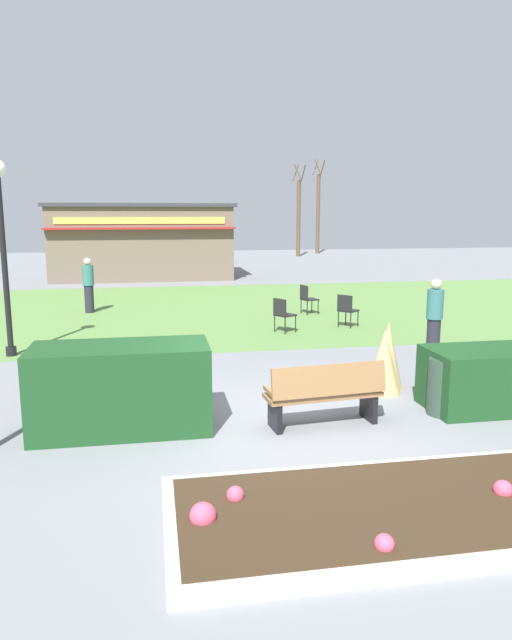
{
  "coord_description": "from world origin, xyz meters",
  "views": [
    {
      "loc": [
        -1.66,
        -7.72,
        3.02
      ],
      "look_at": [
        0.28,
        3.18,
        0.98
      ],
      "focal_mm": 32.5,
      "sensor_mm": 36.0,
      "label": 1
    }
  ],
  "objects_px": {
    "lamppost_mid": "(2,235)",
    "tree_left_bg": "(299,216)",
    "person_strolling": "(434,318)",
    "parked_car_center_slot": "(194,253)",
    "tree_right_bg": "(318,212)",
    "food_kiosk": "(143,241)",
    "cafe_chair_center": "(283,312)",
    "cafe_chair_west": "(307,297)",
    "park_bench": "(325,394)",
    "trash_bin": "(445,387)",
    "parked_car_west_slot": "(103,254)",
    "cafe_chair_east": "(347,308)",
    "person_standing": "(89,285)"
  },
  "relations": [
    {
      "from": "tree_left_bg",
      "to": "cafe_chair_center",
      "type": "bearing_deg",
      "value": -105.03
    },
    {
      "from": "food_kiosk",
      "to": "cafe_chair_west",
      "type": "xyz_separation_m",
      "value": [
        5.02,
        -11.09,
        -1.22
      ]
    },
    {
      "from": "person_standing",
      "to": "tree_left_bg",
      "type": "height_order",
      "value": "tree_left_bg"
    },
    {
      "from": "park_bench",
      "to": "tree_left_bg",
      "type": "relative_size",
      "value": 0.27
    },
    {
      "from": "lamppost_mid",
      "to": "cafe_chair_east",
      "type": "relative_size",
      "value": 4.61
    },
    {
      "from": "cafe_chair_center",
      "to": "cafe_chair_west",
      "type": "bearing_deg",
      "value": 62.57
    },
    {
      "from": "cafe_chair_west",
      "to": "parked_car_west_slot",
      "type": "xyz_separation_m",
      "value": [
        -7.5,
        18.9,
        0.12
      ]
    },
    {
      "from": "park_bench",
      "to": "tree_left_bg",
      "type": "xyz_separation_m",
      "value": [
        7.87,
        32.67,
        2.34
      ]
    },
    {
      "from": "person_standing",
      "to": "parked_car_west_slot",
      "type": "relative_size",
      "value": 0.39
    },
    {
      "from": "parked_car_center_slot",
      "to": "parked_car_west_slot",
      "type": "bearing_deg",
      "value": -179.98
    },
    {
      "from": "park_bench",
      "to": "cafe_chair_east",
      "type": "bearing_deg",
      "value": 68.78
    },
    {
      "from": "parked_car_west_slot",
      "to": "person_strolling",
      "type": "bearing_deg",
      "value": -70.56
    },
    {
      "from": "lamppost_mid",
      "to": "trash_bin",
      "type": "height_order",
      "value": "lamppost_mid"
    },
    {
      "from": "parked_car_west_slot",
      "to": "parked_car_center_slot",
      "type": "xyz_separation_m",
      "value": [
        5.41,
        0.0,
        0.0
      ]
    },
    {
      "from": "food_kiosk",
      "to": "tree_left_bg",
      "type": "distance_m",
      "value": 16.4
    },
    {
      "from": "food_kiosk",
      "to": "parked_car_center_slot",
      "type": "xyz_separation_m",
      "value": [
        2.93,
        7.81,
        -1.1
      ]
    },
    {
      "from": "trash_bin",
      "to": "cafe_chair_east",
      "type": "height_order",
      "value": "cafe_chair_east"
    },
    {
      "from": "food_kiosk",
      "to": "tree_right_bg",
      "type": "relative_size",
      "value": 1.21
    },
    {
      "from": "cafe_chair_east",
      "to": "person_standing",
      "type": "relative_size",
      "value": 0.53
    },
    {
      "from": "trash_bin",
      "to": "person_strolling",
      "type": "relative_size",
      "value": 0.51
    },
    {
      "from": "food_kiosk",
      "to": "cafe_chair_east",
      "type": "relative_size",
      "value": 9.47
    },
    {
      "from": "food_kiosk",
      "to": "cafe_chair_east",
      "type": "distance_m",
      "value": 14.46
    },
    {
      "from": "cafe_chair_west",
      "to": "cafe_chair_center",
      "type": "relative_size",
      "value": 1.0
    },
    {
      "from": "food_kiosk",
      "to": "person_strolling",
      "type": "xyz_separation_m",
      "value": [
        6.22,
        -16.84,
        -0.88
      ]
    },
    {
      "from": "person_strolling",
      "to": "tree_left_bg",
      "type": "relative_size",
      "value": 0.27
    },
    {
      "from": "lamppost_mid",
      "to": "person_standing",
      "type": "height_order",
      "value": "lamppost_mid"
    },
    {
      "from": "tree_left_bg",
      "to": "park_bench",
      "type": "bearing_deg",
      "value": -103.54
    },
    {
      "from": "trash_bin",
      "to": "tree_right_bg",
      "type": "bearing_deg",
      "value": 77.0
    },
    {
      "from": "lamppost_mid",
      "to": "tree_left_bg",
      "type": "relative_size",
      "value": 0.64
    },
    {
      "from": "parked_car_center_slot",
      "to": "trash_bin",
      "type": "bearing_deg",
      "value": -86.26
    },
    {
      "from": "parked_car_center_slot",
      "to": "tree_right_bg",
      "type": "relative_size",
      "value": 0.6
    },
    {
      "from": "park_bench",
      "to": "lamppost_mid",
      "type": "distance_m",
      "value": 7.83
    },
    {
      "from": "trash_bin",
      "to": "cafe_chair_east",
      "type": "distance_m",
      "value": 6.85
    },
    {
      "from": "tree_left_bg",
      "to": "tree_right_bg",
      "type": "bearing_deg",
      "value": 51.17
    },
    {
      "from": "trash_bin",
      "to": "person_standing",
      "type": "bearing_deg",
      "value": 120.97
    },
    {
      "from": "person_strolling",
      "to": "tree_left_bg",
      "type": "height_order",
      "value": "tree_left_bg"
    },
    {
      "from": "cafe_chair_west",
      "to": "parked_car_center_slot",
      "type": "distance_m",
      "value": 19.01
    },
    {
      "from": "park_bench",
      "to": "cafe_chair_center",
      "type": "xyz_separation_m",
      "value": [
        0.87,
        6.6,
        0.05
      ]
    },
    {
      "from": "tree_left_bg",
      "to": "lamppost_mid",
      "type": "bearing_deg",
      "value": -115.86
    },
    {
      "from": "food_kiosk",
      "to": "cafe_chair_west",
      "type": "relative_size",
      "value": 9.47
    },
    {
      "from": "food_kiosk",
      "to": "cafe_chair_center",
      "type": "xyz_separation_m",
      "value": [
        3.68,
        -13.67,
        -1.22
      ]
    },
    {
      "from": "lamppost_mid",
      "to": "person_strolling",
      "type": "height_order",
      "value": "lamppost_mid"
    },
    {
      "from": "person_strolling",
      "to": "person_standing",
      "type": "xyz_separation_m",
      "value": [
        -7.74,
        7.19,
        0.0
      ]
    },
    {
      "from": "parked_car_west_slot",
      "to": "tree_right_bg",
      "type": "distance_m",
      "value": 17.22
    },
    {
      "from": "trash_bin",
      "to": "parked_car_west_slot",
      "type": "height_order",
      "value": "parked_car_west_slot"
    },
    {
      "from": "trash_bin",
      "to": "cafe_chair_west",
      "type": "relative_size",
      "value": 0.98
    },
    {
      "from": "park_bench",
      "to": "trash_bin",
      "type": "height_order",
      "value": "park_bench"
    },
    {
      "from": "trash_bin",
      "to": "food_kiosk",
      "type": "distance_m",
      "value": 20.7
    },
    {
      "from": "person_strolling",
      "to": "lamppost_mid",
      "type": "bearing_deg",
      "value": 166.23
    },
    {
      "from": "lamppost_mid",
      "to": "cafe_chair_east",
      "type": "height_order",
      "value": "lamppost_mid"
    }
  ]
}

